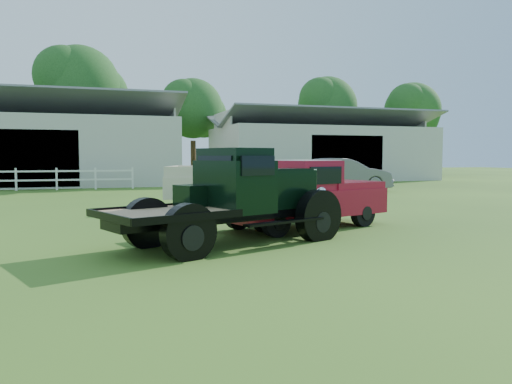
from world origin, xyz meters
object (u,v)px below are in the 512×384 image
object	(u,v)px
red_pickup	(301,194)
misc_car_blue	(310,178)
misc_car_grey	(340,175)
white_pickup	(242,181)
vintage_flatbed	(231,197)

from	to	relation	value
red_pickup	misc_car_blue	world-z (taller)	red_pickup
misc_car_grey	white_pickup	bearing A→B (deg)	130.45
white_pickup	misc_car_grey	distance (m)	9.51
vintage_flatbed	misc_car_blue	distance (m)	15.85
vintage_flatbed	white_pickup	xyz separation A→B (m)	(2.22, 6.67, -0.02)
red_pickup	misc_car_grey	xyz separation A→B (m)	(7.04, 11.25, -0.01)
vintage_flatbed	misc_car_grey	xyz separation A→B (m)	(9.34, 12.97, -0.13)
red_pickup	misc_car_blue	bearing A→B (deg)	45.98
red_pickup	misc_car_blue	xyz separation A→B (m)	(5.66, 11.98, -0.16)
vintage_flatbed	misc_car_blue	bearing A→B (deg)	38.69
misc_car_blue	misc_car_grey	distance (m)	1.56
vintage_flatbed	red_pickup	bearing A→B (deg)	15.67
red_pickup	misc_car_grey	distance (m)	13.27
white_pickup	misc_car_blue	size ratio (longest dim) A/B	1.26
red_pickup	misc_car_blue	distance (m)	13.26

